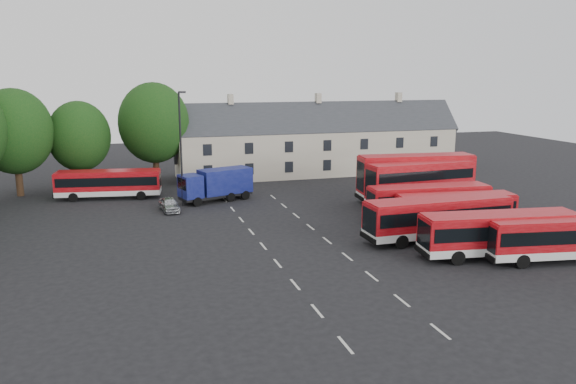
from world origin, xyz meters
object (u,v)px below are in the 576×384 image
object	(u,v)px
bus_dd_south	(420,182)
lamppost	(181,146)
bus_row_a	(563,235)
silver_car	(169,204)
box_truck	(217,183)

from	to	relation	value
bus_dd_south	lamppost	size ratio (longest dim) A/B	0.97
bus_row_a	silver_car	size ratio (longest dim) A/B	2.92
bus_row_a	lamppost	bearing A→B (deg)	142.45
bus_row_a	silver_car	xyz separation A→B (m)	(-24.21, 21.75, -1.17)
bus_row_a	box_truck	world-z (taller)	box_truck
bus_dd_south	box_truck	size ratio (longest dim) A/B	1.39
box_truck	silver_car	size ratio (longest dim) A/B	2.04
bus_dd_south	lamppost	xyz separation A→B (m)	(-21.46, 6.82, 3.35)
box_truck	lamppost	size ratio (longest dim) A/B	0.70
bus_row_a	lamppost	xyz separation A→B (m)	(-22.76, 23.61, 3.98)
silver_car	lamppost	size ratio (longest dim) A/B	0.34
bus_dd_south	silver_car	world-z (taller)	bus_dd_south
bus_row_a	bus_dd_south	world-z (taller)	bus_dd_south
silver_car	bus_dd_south	bearing A→B (deg)	-19.44
box_truck	lamppost	xyz separation A→B (m)	(-3.46, -1.13, 4.00)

